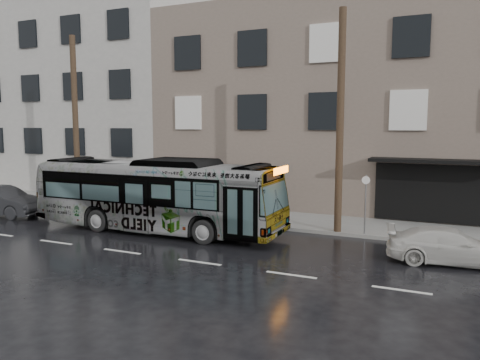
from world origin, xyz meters
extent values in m
plane|color=black|center=(0.00, 0.00, 0.00)|extent=(120.00, 120.00, 0.00)
cube|color=gray|center=(0.00, 4.90, 0.07)|extent=(90.00, 3.60, 0.15)
cube|color=#76665B|center=(5.00, 12.70, 5.50)|extent=(20.00, 12.00, 11.00)
cube|color=#B4B0AA|center=(-18.00, 14.20, 8.00)|extent=(26.00, 15.00, 16.00)
cylinder|color=#403120|center=(6.50, 3.30, 4.65)|extent=(0.30, 0.30, 9.00)
cylinder|color=#403120|center=(-7.50, 3.30, 4.65)|extent=(0.30, 0.30, 9.00)
cylinder|color=slate|center=(7.60, 3.30, 1.35)|extent=(0.06, 0.06, 2.40)
imported|color=#B2B2B2|center=(-0.77, 0.79, 1.57)|extent=(11.26, 2.68, 3.13)
imported|color=beige|center=(10.78, 0.83, 0.58)|extent=(4.20, 2.16, 1.17)
imported|color=black|center=(-9.75, 0.35, 0.74)|extent=(4.63, 2.03, 1.48)
camera|label=1|loc=(10.70, -15.71, 4.56)|focal=35.00mm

